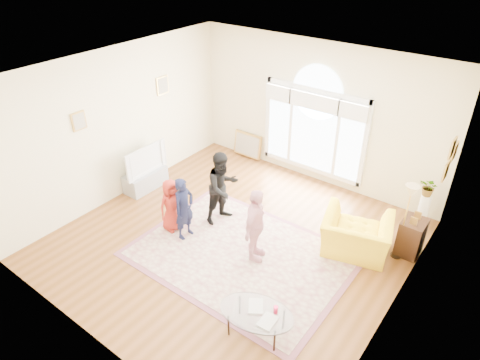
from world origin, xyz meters
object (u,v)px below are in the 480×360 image
Objects in this scene: area_rug at (242,255)px; tv_console at (146,180)px; armchair at (356,235)px; coffee_table at (257,313)px; television at (143,159)px.

tv_console is at bearing 169.90° from area_rug.
armchair is at bearing 39.92° from area_rug.
area_rug is 2.89× the size of coffee_table.
armchair is (1.59, 1.33, 0.37)m from area_rug.
armchair is (4.73, 0.77, 0.17)m from tv_console.
tv_console is at bearing -180.00° from television.
coffee_table reaches higher than area_rug.
television reaches higher than tv_console.
television reaches higher than area_rug.
television is at bearing 144.07° from coffee_table.
armchair is at bearing 9.24° from tv_console.
television is at bearing 0.00° from tv_console.
coffee_table is (4.33, -1.79, -0.34)m from television.
tv_console is (-3.14, 0.56, 0.20)m from area_rug.
area_rug is at bearing 24.05° from armchair.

